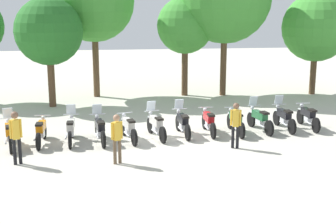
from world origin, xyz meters
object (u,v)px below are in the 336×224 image
at_px(motorcycle_6, 183,123).
at_px(motorcycle_1, 41,131).
at_px(motorcycle_8, 235,121).
at_px(motorcycle_9, 260,119).
at_px(tree_5, 316,27).
at_px(motorcycle_11, 308,117).
at_px(person_1, 236,122).
at_px(motorcycle_0, 9,133).
at_px(motorcycle_7, 209,121).
at_px(motorcycle_3, 100,129).
at_px(motorcycle_2, 71,129).
at_px(person_0, 117,135).
at_px(motorcycle_5, 156,125).
at_px(motorcycle_10, 284,117).
at_px(person_2, 16,133).
at_px(tree_2, 94,2).
at_px(motorcycle_4, 128,128).
at_px(tree_1, 49,32).
at_px(tree_3, 185,26).

bearing_deg(motorcycle_6, motorcycle_1, 90.34).
bearing_deg(motorcycle_8, motorcycle_9, -80.53).
bearing_deg(tree_5, motorcycle_8, -131.51).
xyz_separation_m(motorcycle_11, person_1, (-3.89, -2.38, 0.49)).
relative_size(motorcycle_1, motorcycle_6, 1.00).
bearing_deg(motorcycle_0, motorcycle_7, -96.06).
bearing_deg(motorcycle_8, motorcycle_6, 88.43).
bearing_deg(motorcycle_3, motorcycle_2, 75.07).
bearing_deg(motorcycle_7, person_0, 130.34).
bearing_deg(motorcycle_5, motorcycle_10, -96.63).
bearing_deg(motorcycle_2, person_2, 145.53).
bearing_deg(tree_2, motorcycle_11, -43.63).
xyz_separation_m(motorcycle_0, motorcycle_4, (4.40, 0.28, -0.01)).
height_order(motorcycle_4, tree_2, tree_2).
bearing_deg(motorcycle_6, tree_2, 17.01).
distance_m(motorcycle_2, tree_5, 16.34).
height_order(motorcycle_6, tree_5, tree_5).
xyz_separation_m(motorcycle_5, motorcycle_6, (1.10, 0.20, 0.00)).
distance_m(motorcycle_9, tree_5, 10.34).
bearing_deg(motorcycle_11, motorcycle_8, 96.74).
bearing_deg(tree_5, motorcycle_6, -139.30).
bearing_deg(tree_5, person_1, -127.47).
bearing_deg(person_1, motorcycle_5, -108.82).
bearing_deg(motorcycle_2, motorcycle_8, -87.20).
bearing_deg(person_1, tree_5, 157.53).
bearing_deg(motorcycle_3, motorcycle_1, 79.61).
height_order(motorcycle_2, tree_1, tree_1).
bearing_deg(motorcycle_4, motorcycle_6, -90.67).
relative_size(motorcycle_11, person_0, 1.31).
bearing_deg(person_1, tree_3, -165.08).
bearing_deg(motorcycle_4, motorcycle_7, -92.32).
bearing_deg(person_1, motorcycle_6, -126.52).
xyz_separation_m(motorcycle_9, tree_2, (-6.80, 8.74, 4.86)).
relative_size(motorcycle_0, motorcycle_1, 0.99).
distance_m(motorcycle_5, motorcycle_9, 4.41).
bearing_deg(motorcycle_5, motorcycle_2, 81.47).
relative_size(motorcycle_6, tree_5, 0.37).
height_order(motorcycle_5, person_1, person_1).
bearing_deg(motorcycle_3, tree_5, -64.77).
distance_m(motorcycle_4, motorcycle_5, 1.12).
bearing_deg(tree_2, motorcycle_4, -82.08).
relative_size(motorcycle_6, tree_1, 0.39).
relative_size(tree_2, tree_5, 1.29).
bearing_deg(person_1, tree_1, -123.93).
relative_size(motorcycle_0, motorcycle_2, 0.99).
distance_m(motorcycle_8, tree_2, 11.68).
bearing_deg(motorcycle_11, person_0, 113.41).
relative_size(motorcycle_0, person_0, 1.30).
bearing_deg(tree_5, motorcycle_1, -150.30).
bearing_deg(motorcycle_3, motorcycle_4, -94.41).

